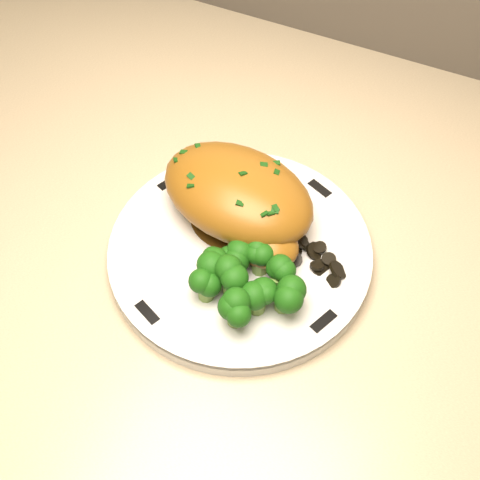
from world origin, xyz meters
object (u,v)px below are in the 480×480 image
at_px(counter, 25,283).
at_px(broccoli_florets, 244,280).
at_px(chicken_breast, 240,198).
at_px(plate, 240,251).

distance_m(counter, broccoli_florets, 0.72).
distance_m(chicken_breast, broccoli_florets, 0.09).
relative_size(plate, chicken_breast, 1.46).
height_order(counter, chicken_breast, counter).
bearing_deg(plate, counter, 172.39).
bearing_deg(plate, chicken_breast, 115.58).
distance_m(plate, broccoli_florets, 0.06).
relative_size(counter, broccoli_florets, 22.60).
distance_m(counter, plate, 0.67).
relative_size(counter, plate, 8.62).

